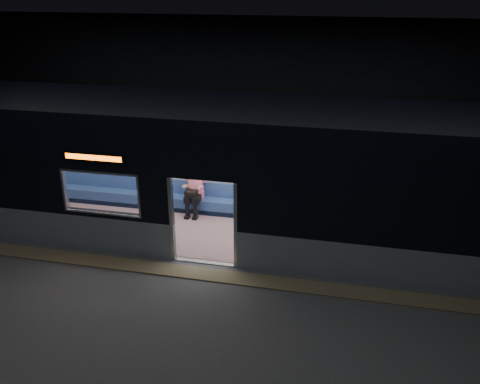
% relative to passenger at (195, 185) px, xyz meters
% --- Properties ---
extents(station_floor, '(24.00, 14.00, 0.01)m').
position_rel_passenger_xyz_m(station_floor, '(0.98, -3.55, -0.84)').
color(station_floor, '#47494C').
rests_on(station_floor, ground).
extents(station_envelope, '(24.00, 14.00, 5.00)m').
position_rel_passenger_xyz_m(station_envelope, '(0.98, -3.55, 2.83)').
color(station_envelope, black).
rests_on(station_envelope, station_floor).
extents(tactile_strip, '(22.80, 0.50, 0.03)m').
position_rel_passenger_xyz_m(tactile_strip, '(0.98, -3.00, -0.82)').
color(tactile_strip, '#8C7F59').
rests_on(tactile_strip, station_floor).
extents(metro_car, '(18.00, 3.04, 3.35)m').
position_rel_passenger_xyz_m(metro_car, '(0.98, -1.00, 1.02)').
color(metro_car, '#92A1AE').
rests_on(metro_car, station_floor).
extents(passenger, '(0.44, 0.75, 1.45)m').
position_rel_passenger_xyz_m(passenger, '(0.00, 0.00, 0.00)').
color(passenger, black).
rests_on(passenger, metro_car).
extents(handbag, '(0.33, 0.29, 0.15)m').
position_rel_passenger_xyz_m(handbag, '(-0.03, -0.24, -0.13)').
color(handbag, black).
rests_on(handbag, passenger).
extents(transit_map, '(1.05, 0.03, 0.68)m').
position_rel_passenger_xyz_m(transit_map, '(3.83, 0.31, 0.66)').
color(transit_map, white).
rests_on(transit_map, metro_car).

